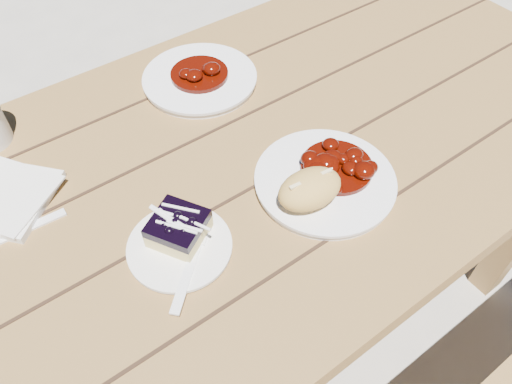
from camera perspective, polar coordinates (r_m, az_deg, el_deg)
ground at (r=1.52m, az=-6.79°, el=-18.78°), size 60.00×60.00×0.00m
picnic_table at (r=1.00m, az=-9.88°, el=-6.43°), size 2.00×1.55×0.75m
main_plate at (r=0.87m, az=7.87°, el=1.20°), size 0.24×0.24×0.02m
goulash_stew at (r=0.87m, az=9.33°, el=3.53°), size 0.13×0.13×0.04m
bread_roll at (r=0.81m, az=6.16°, el=0.34°), size 0.12×0.09×0.06m
dessert_plate at (r=0.79m, az=-8.70°, el=-6.28°), size 0.16×0.16×0.01m
blueberry_cake at (r=0.78m, az=-8.86°, el=-4.08°), size 0.11×0.11×0.05m
fork_dessert at (r=0.76m, az=-7.95°, el=-9.53°), size 0.13×0.13×0.00m
napkin_stack at (r=0.94m, az=-26.82°, el=-0.63°), size 0.21×0.21×0.01m
fork_table at (r=0.89m, az=-24.64°, el=-3.75°), size 0.16×0.03×0.00m
second_plate at (r=1.08m, az=-6.42°, el=12.67°), size 0.23×0.23×0.02m
second_stew at (r=1.06m, az=-6.56°, el=13.91°), size 0.12×0.12×0.04m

